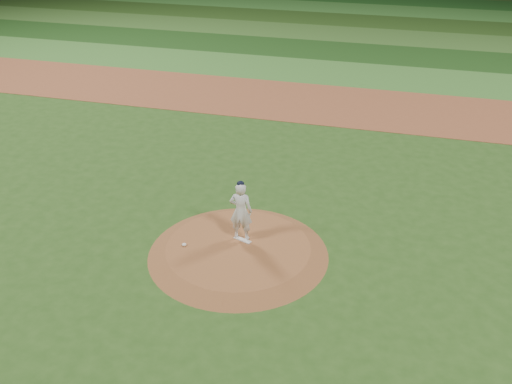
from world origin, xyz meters
TOP-DOWN VIEW (x-y plane):
  - ground at (0.00, 0.00)m, footprint 120.00×120.00m
  - infield_dirt_band at (0.00, 14.00)m, footprint 70.00×6.00m
  - outfield_stripe_0 at (0.00, 19.50)m, footprint 70.00×5.00m
  - outfield_stripe_1 at (0.00, 24.50)m, footprint 70.00×5.00m
  - outfield_stripe_2 at (0.00, 29.50)m, footprint 70.00×5.00m
  - outfield_stripe_3 at (0.00, 34.50)m, footprint 70.00×5.00m
  - outfield_stripe_4 at (0.00, 39.50)m, footprint 70.00×5.00m
  - pitchers_mound at (0.00, 0.00)m, footprint 5.50×5.50m
  - pitching_rubber at (0.02, 0.38)m, footprint 0.61×0.34m
  - rosin_bag at (-1.61, -0.38)m, footprint 0.14×0.14m
  - pitcher_on_mound at (-0.05, 0.49)m, footprint 0.72×0.48m

SIDE VIEW (x-z plane):
  - ground at x=0.00m, z-range 0.00..0.00m
  - outfield_stripe_0 at x=0.00m, z-range 0.00..0.02m
  - outfield_stripe_1 at x=0.00m, z-range 0.00..0.02m
  - outfield_stripe_2 at x=0.00m, z-range 0.00..0.02m
  - outfield_stripe_3 at x=0.00m, z-range 0.00..0.02m
  - outfield_stripe_4 at x=0.00m, z-range 0.00..0.02m
  - infield_dirt_band at x=0.00m, z-range 0.00..0.02m
  - pitchers_mound at x=0.00m, z-range 0.00..0.25m
  - pitching_rubber at x=0.02m, z-range 0.25..0.28m
  - rosin_bag at x=-1.61m, z-range 0.25..0.33m
  - pitcher_on_mound at x=-0.05m, z-range 0.23..2.23m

